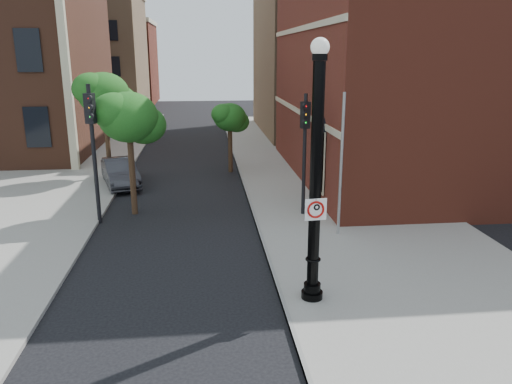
{
  "coord_description": "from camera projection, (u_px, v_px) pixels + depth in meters",
  "views": [
    {
      "loc": [
        0.1,
        -11.05,
        6.31
      ],
      "look_at": [
        1.5,
        2.0,
        2.67
      ],
      "focal_mm": 35.0,
      "sensor_mm": 36.0,
      "label": 1
    }
  ],
  "objects": [
    {
      "name": "street_tree_b",
      "position": [
        105.0,
        95.0,
        25.09
      ],
      "size": [
        3.03,
        2.74,
        5.45
      ],
      "color": "black",
      "rests_on": "ground"
    },
    {
      "name": "bg_building_tan_a",
      "position": [
        83.0,
        57.0,
        51.59
      ],
      "size": [
        12.0,
        12.0,
        12.0
      ],
      "primitive_type": "cube",
      "color": "#9B7554",
      "rests_on": "ground"
    },
    {
      "name": "lamppost",
      "position": [
        315.0,
        189.0,
        12.34
      ],
      "size": [
        0.57,
        0.57,
        6.69
      ],
      "color": "black",
      "rests_on": "ground"
    },
    {
      "name": "ground",
      "position": [
        204.0,
        320.0,
        12.27
      ],
      "size": [
        120.0,
        120.0,
        0.0
      ],
      "primitive_type": "plane",
      "color": "black",
      "rests_on": "ground"
    },
    {
      "name": "no_parking_sign",
      "position": [
        316.0,
        209.0,
        12.3
      ],
      "size": [
        0.56,
        0.09,
        0.56
      ],
      "rotation": [
        0.0,
        0.0,
        0.08
      ],
      "color": "white",
      "rests_on": "ground"
    },
    {
      "name": "traffic_signal_right",
      "position": [
        305.0,
        135.0,
        19.2
      ],
      "size": [
        0.38,
        0.43,
        4.88
      ],
      "rotation": [
        0.0,
        0.0,
        0.33
      ],
      "color": "black",
      "rests_on": "ground"
    },
    {
      "name": "utility_pole",
      "position": [
        341.0,
        167.0,
        17.17
      ],
      "size": [
        0.1,
        0.1,
        5.1
      ],
      "primitive_type": "cylinder",
      "color": "#999999",
      "rests_on": "ground"
    },
    {
      "name": "bg_building_red",
      "position": [
        108.0,
        64.0,
        65.27
      ],
      "size": [
        12.0,
        12.0,
        10.0
      ],
      "primitive_type": "cube",
      "color": "maroon",
      "rests_on": "ground"
    },
    {
      "name": "brick_wall_building",
      "position": [
        511.0,
        55.0,
        25.65
      ],
      "size": [
        22.3,
        16.3,
        12.5
      ],
      "color": "maroon",
      "rests_on": "ground"
    },
    {
      "name": "parked_car",
      "position": [
        120.0,
        172.0,
        24.58
      ],
      "size": [
        2.55,
        4.35,
        1.35
      ],
      "primitive_type": "imported",
      "rotation": [
        0.0,
        0.0,
        0.29
      ],
      "color": "#2E2E33",
      "rests_on": "ground"
    },
    {
      "name": "curb_edge",
      "position": [
        249.0,
        200.0,
        22.04
      ],
      "size": [
        0.1,
        60.0,
        0.14
      ],
      "primitive_type": "cube",
      "color": "gray",
      "rests_on": "ground"
    },
    {
      "name": "street_tree_a",
      "position": [
        130.0,
        119.0,
        19.44
      ],
      "size": [
        2.73,
        2.47,
        4.93
      ],
      "color": "black",
      "rests_on": "ground"
    },
    {
      "name": "sidewalk_right",
      "position": [
        336.0,
        198.0,
        22.45
      ],
      "size": [
        8.0,
        60.0,
        0.12
      ],
      "primitive_type": "cube",
      "color": "gray",
      "rests_on": "ground"
    },
    {
      "name": "bg_building_tan_b",
      "position": [
        396.0,
        45.0,
        40.79
      ],
      "size": [
        22.0,
        14.0,
        14.0
      ],
      "primitive_type": "cube",
      "color": "#9B7554",
      "rests_on": "ground"
    },
    {
      "name": "traffic_signal_left",
      "position": [
        92.0,
        132.0,
        18.37
      ],
      "size": [
        0.4,
        0.46,
        5.28
      ],
      "rotation": [
        0.0,
        0.0,
        -0.25
      ],
      "color": "black",
      "rests_on": "ground"
    },
    {
      "name": "sidewalk_left",
      "position": [
        44.0,
        167.0,
        28.57
      ],
      "size": [
        10.0,
        50.0,
        0.12
      ],
      "primitive_type": "cube",
      "color": "gray",
      "rests_on": "ground"
    },
    {
      "name": "street_tree_c",
      "position": [
        230.0,
        118.0,
        26.93
      ],
      "size": [
        2.1,
        1.89,
        3.78
      ],
      "color": "black",
      "rests_on": "ground"
    }
  ]
}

